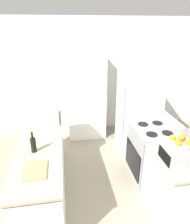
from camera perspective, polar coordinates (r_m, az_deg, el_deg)
wall_back at (r=4.68m, az=-2.89°, el=9.76°), size 7.00×0.06×2.60m
counter_left at (r=3.23m, az=-14.42°, el=-15.10°), size 0.60×2.15×0.89m
counter_right at (r=3.04m, az=21.75°, el=-19.11°), size 0.60×0.79×0.89m
pantry_cabinet at (r=4.46m, az=-2.65°, el=4.43°), size 0.83×0.57×1.90m
stove at (r=3.56m, az=15.89°, el=-10.79°), size 0.66×0.72×1.05m
refrigerator at (r=4.02m, az=12.08°, el=0.16°), size 0.70×0.80×1.69m
microwave at (r=3.49m, az=-13.00°, el=-0.48°), size 0.35×0.48×0.27m
wine_bottle at (r=2.72m, az=-17.20°, el=-8.85°), size 0.07×0.07×0.29m
toaster_oven at (r=2.59m, az=22.43°, el=-11.18°), size 0.33×0.39×0.24m
fruit_bowl at (r=2.52m, az=23.14°, el=-7.87°), size 0.27×0.27×0.14m
cutting_board at (r=2.45m, az=-16.62°, el=-15.64°), size 0.26×0.34×0.02m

